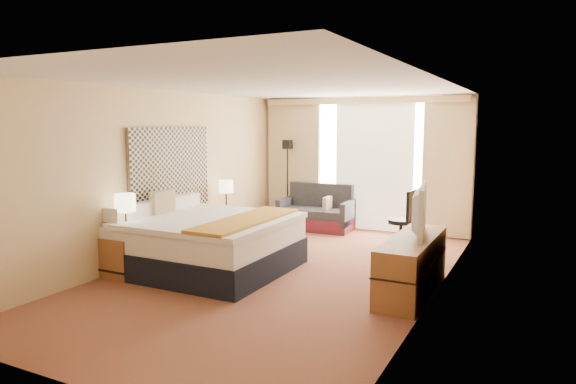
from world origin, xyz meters
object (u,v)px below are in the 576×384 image
at_px(bed, 206,242).
at_px(lamp_right, 226,187).
at_px(nightstand_right, 226,224).
at_px(desk_chair, 404,224).
at_px(nightstand_left, 125,256).
at_px(television, 413,210).
at_px(media_dresser, 412,265).
at_px(floor_lamp, 287,165).
at_px(lamp_left, 125,204).
at_px(loveseat, 317,214).

xyz_separation_m(bed, lamp_right, (-0.76, 1.68, 0.56)).
xyz_separation_m(nightstand_right, desk_chair, (3.07, 0.64, 0.18)).
xyz_separation_m(nightstand_left, nightstand_right, (0.00, 2.50, 0.00)).
bearing_deg(bed, lamp_right, 114.43).
height_order(bed, lamp_right, bed).
xyz_separation_m(lamp_right, television, (3.60, -1.21, 0.05)).
relative_size(nightstand_left, media_dresser, 0.31).
bearing_deg(floor_lamp, desk_chair, -21.90).
distance_m(media_dresser, lamp_left, 3.87).
distance_m(media_dresser, floor_lamp, 4.69).
distance_m(nightstand_left, television, 3.92).
xyz_separation_m(nightstand_left, floor_lamp, (0.37, 4.23, 0.96)).
height_order(nightstand_left, lamp_right, lamp_right).
distance_m(floor_lamp, lamp_left, 4.24).
height_order(nightstand_right, loveseat, loveseat).
relative_size(nightstand_right, television, 0.50).
bearing_deg(loveseat, bed, -98.39).
distance_m(nightstand_right, television, 3.93).
relative_size(lamp_left, lamp_right, 1.10).
bearing_deg(lamp_right, bed, -65.57).
bearing_deg(television, floor_lamp, 37.54).
distance_m(bed, desk_chair, 3.28).
relative_size(bed, floor_lamp, 1.29).
relative_size(floor_lamp, television, 1.61).
distance_m(lamp_left, lamp_right, 2.44).
distance_m(media_dresser, bed, 2.91).
relative_size(media_dresser, loveseat, 1.23).
bearing_deg(nightstand_right, nightstand_left, -90.00).
xyz_separation_m(media_dresser, loveseat, (-2.61, 3.04, -0.06)).
xyz_separation_m(media_dresser, lamp_right, (-3.65, 1.40, 0.61)).
distance_m(nightstand_right, lamp_left, 2.60).
relative_size(loveseat, desk_chair, 1.45).
relative_size(bed, lamp_left, 3.82).
bearing_deg(nightstand_right, lamp_right, -50.29).
bearing_deg(nightstand_right, loveseat, 55.51).
xyz_separation_m(bed, desk_chair, (2.26, 2.38, 0.05)).
height_order(loveseat, lamp_left, lamp_left).
bearing_deg(desk_chair, bed, -126.51).
bearing_deg(bed, nightstand_left, -136.51).
height_order(nightstand_right, bed, bed).
relative_size(loveseat, lamp_right, 2.74).
bearing_deg(nightstand_left, bed, 43.49).
bearing_deg(media_dresser, nightstand_left, -164.16).
bearing_deg(television, nightstand_right, 60.81).
relative_size(lamp_right, television, 0.49).
bearing_deg(lamp_left, nightstand_right, 90.79).
height_order(desk_chair, lamp_right, lamp_right).
xyz_separation_m(nightstand_right, lamp_left, (0.03, -2.49, 0.73)).
height_order(nightstand_right, lamp_left, lamp_left).
distance_m(media_dresser, desk_chair, 2.19).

